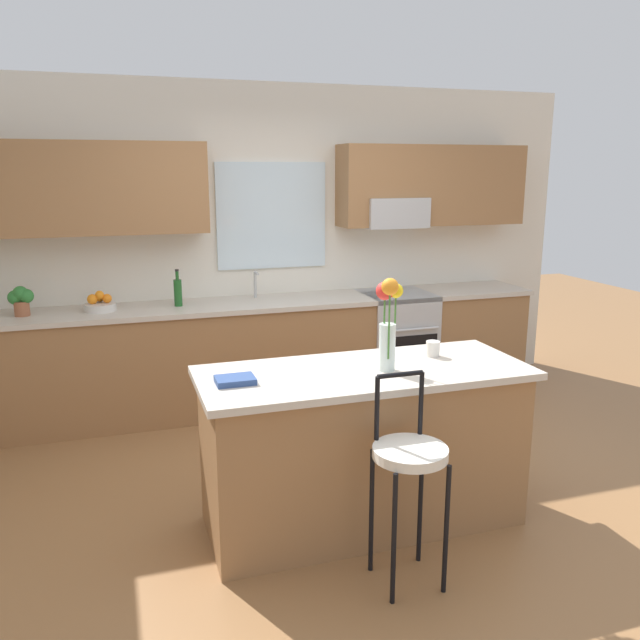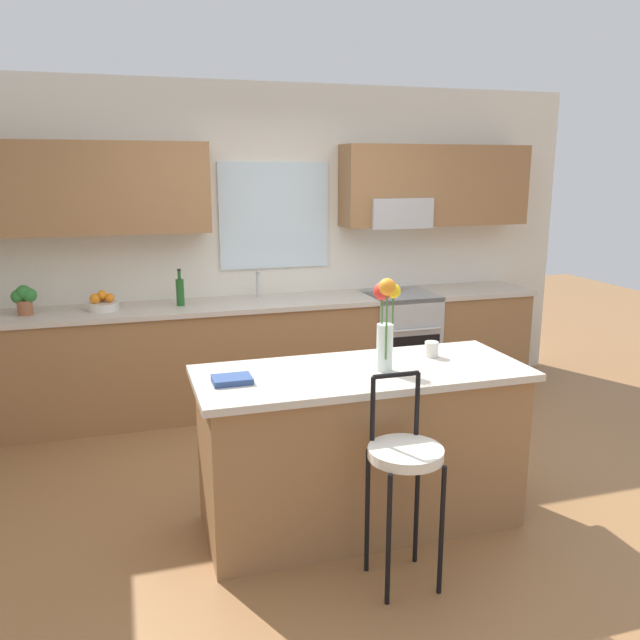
{
  "view_description": "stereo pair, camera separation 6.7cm",
  "coord_description": "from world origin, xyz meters",
  "px_view_note": "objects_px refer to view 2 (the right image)",
  "views": [
    {
      "loc": [
        -1.34,
        -3.49,
        1.99
      ],
      "look_at": [
        -0.03,
        0.55,
        1.0
      ],
      "focal_mm": 36.36,
      "sensor_mm": 36.0,
      "label": 1
    },
    {
      "loc": [
        -1.28,
        -3.51,
        1.99
      ],
      "look_at": [
        -0.03,
        0.55,
        1.0
      ],
      "focal_mm": 36.36,
      "sensor_mm": 36.0,
      "label": 2
    }
  ],
  "objects_px": {
    "fruit_bowl_oranges": "(103,304)",
    "potted_plant_small": "(24,298)",
    "flower_vase": "(386,318)",
    "mug_ceramic": "(431,349)",
    "bar_stool_near": "(405,462)",
    "bottle_olive_oil": "(180,291)",
    "oven_range": "(398,343)",
    "cookbook": "(232,380)",
    "kitchen_island": "(361,447)"
  },
  "relations": [
    {
      "from": "oven_range",
      "to": "cookbook",
      "type": "xyz_separation_m",
      "value": [
        -1.83,
        -2.02,
        0.48
      ]
    },
    {
      "from": "oven_range",
      "to": "bar_stool_near",
      "type": "relative_size",
      "value": 0.88
    },
    {
      "from": "fruit_bowl_oranges",
      "to": "flower_vase",
      "type": "bearing_deg",
      "value": -54.42
    },
    {
      "from": "kitchen_island",
      "to": "bottle_olive_oil",
      "type": "distance_m",
      "value": 2.26
    },
    {
      "from": "oven_range",
      "to": "cookbook",
      "type": "distance_m",
      "value": 2.77
    },
    {
      "from": "bar_stool_near",
      "to": "bottle_olive_oil",
      "type": "bearing_deg",
      "value": 106.85
    },
    {
      "from": "oven_range",
      "to": "mug_ceramic",
      "type": "height_order",
      "value": "mug_ceramic"
    },
    {
      "from": "kitchen_island",
      "to": "cookbook",
      "type": "bearing_deg",
      "value": -179.03
    },
    {
      "from": "oven_range",
      "to": "potted_plant_small",
      "type": "relative_size",
      "value": 4.07
    },
    {
      "from": "bar_stool_near",
      "to": "fruit_bowl_oranges",
      "type": "height_order",
      "value": "fruit_bowl_oranges"
    },
    {
      "from": "kitchen_island",
      "to": "mug_ceramic",
      "type": "distance_m",
      "value": 0.7
    },
    {
      "from": "flower_vase",
      "to": "bottle_olive_oil",
      "type": "relative_size",
      "value": 1.74
    },
    {
      "from": "oven_range",
      "to": "kitchen_island",
      "type": "relative_size",
      "value": 0.5
    },
    {
      "from": "mug_ceramic",
      "to": "bottle_olive_oil",
      "type": "relative_size",
      "value": 0.3
    },
    {
      "from": "bar_stool_near",
      "to": "bottle_olive_oil",
      "type": "height_order",
      "value": "bottle_olive_oil"
    },
    {
      "from": "potted_plant_small",
      "to": "flower_vase",
      "type": "bearing_deg",
      "value": -45.53
    },
    {
      "from": "mug_ceramic",
      "to": "potted_plant_small",
      "type": "height_order",
      "value": "potted_plant_small"
    },
    {
      "from": "fruit_bowl_oranges",
      "to": "potted_plant_small",
      "type": "xyz_separation_m",
      "value": [
        -0.55,
        -0.0,
        0.08
      ]
    },
    {
      "from": "mug_ceramic",
      "to": "flower_vase",
      "type": "bearing_deg",
      "value": -154.9
    },
    {
      "from": "flower_vase",
      "to": "bottle_olive_oil",
      "type": "bearing_deg",
      "value": 113.32
    },
    {
      "from": "fruit_bowl_oranges",
      "to": "potted_plant_small",
      "type": "relative_size",
      "value": 1.06
    },
    {
      "from": "bottle_olive_oil",
      "to": "potted_plant_small",
      "type": "relative_size",
      "value": 1.32
    },
    {
      "from": "bar_stool_near",
      "to": "mug_ceramic",
      "type": "height_order",
      "value": "bar_stool_near"
    },
    {
      "from": "cookbook",
      "to": "fruit_bowl_oranges",
      "type": "xyz_separation_m",
      "value": [
        -0.67,
        2.05,
        0.04
      ]
    },
    {
      "from": "oven_range",
      "to": "bar_stool_near",
      "type": "bearing_deg",
      "value": -113.21
    },
    {
      "from": "mug_ceramic",
      "to": "potted_plant_small",
      "type": "xyz_separation_m",
      "value": [
        -2.42,
        1.92,
        0.08
      ]
    },
    {
      "from": "mug_ceramic",
      "to": "potted_plant_small",
      "type": "bearing_deg",
      "value": 141.6
    },
    {
      "from": "oven_range",
      "to": "bottle_olive_oil",
      "type": "xyz_separation_m",
      "value": [
        -1.9,
        0.02,
        0.58
      ]
    },
    {
      "from": "cookbook",
      "to": "fruit_bowl_oranges",
      "type": "bearing_deg",
      "value": 108.07
    },
    {
      "from": "mug_ceramic",
      "to": "fruit_bowl_oranges",
      "type": "relative_size",
      "value": 0.37
    },
    {
      "from": "kitchen_island",
      "to": "potted_plant_small",
      "type": "height_order",
      "value": "potted_plant_small"
    },
    {
      "from": "fruit_bowl_oranges",
      "to": "bottle_olive_oil",
      "type": "relative_size",
      "value": 0.81
    },
    {
      "from": "potted_plant_small",
      "to": "kitchen_island",
      "type": "bearing_deg",
      "value": -46.32
    },
    {
      "from": "oven_range",
      "to": "fruit_bowl_oranges",
      "type": "height_order",
      "value": "fruit_bowl_oranges"
    },
    {
      "from": "cookbook",
      "to": "bar_stool_near",
      "type": "bearing_deg",
      "value": -38.32
    },
    {
      "from": "cookbook",
      "to": "bottle_olive_oil",
      "type": "height_order",
      "value": "bottle_olive_oil"
    },
    {
      "from": "oven_range",
      "to": "cookbook",
      "type": "bearing_deg",
      "value": -132.15
    },
    {
      "from": "fruit_bowl_oranges",
      "to": "bar_stool_near",
      "type": "bearing_deg",
      "value": -62.06
    },
    {
      "from": "oven_range",
      "to": "potted_plant_small",
      "type": "bearing_deg",
      "value": 179.54
    },
    {
      "from": "mug_ceramic",
      "to": "potted_plant_small",
      "type": "distance_m",
      "value": 3.09
    },
    {
      "from": "cookbook",
      "to": "potted_plant_small",
      "type": "bearing_deg",
      "value": 120.87
    },
    {
      "from": "oven_range",
      "to": "bar_stool_near",
      "type": "distance_m",
      "value": 2.82
    },
    {
      "from": "mug_ceramic",
      "to": "bottle_olive_oil",
      "type": "xyz_separation_m",
      "value": [
        -1.27,
        1.92,
        0.07
      ]
    },
    {
      "from": "mug_ceramic",
      "to": "bottle_olive_oil",
      "type": "distance_m",
      "value": 2.3
    },
    {
      "from": "mug_ceramic",
      "to": "fruit_bowl_oranges",
      "type": "height_order",
      "value": "fruit_bowl_oranges"
    },
    {
      "from": "flower_vase",
      "to": "fruit_bowl_oranges",
      "type": "distance_m",
      "value": 2.59
    },
    {
      "from": "bar_stool_near",
      "to": "potted_plant_small",
      "type": "bearing_deg",
      "value": 126.61
    },
    {
      "from": "cookbook",
      "to": "fruit_bowl_oranges",
      "type": "distance_m",
      "value": 2.16
    },
    {
      "from": "bar_stool_near",
      "to": "potted_plant_small",
      "type": "xyz_separation_m",
      "value": [
        -1.94,
        2.62,
        0.41
      ]
    },
    {
      "from": "kitchen_island",
      "to": "fruit_bowl_oranges",
      "type": "distance_m",
      "value": 2.52
    }
  ]
}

